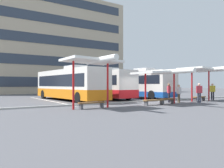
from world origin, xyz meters
TOP-DOWN VIEW (x-y plane):
  - ground_plane at (0.00, 0.00)m, footprint 160.00×160.00m
  - terminal_building at (0.02, 32.08)m, footprint 31.74×15.02m
  - coach_bus_0 at (-4.54, 6.32)m, footprint 3.33×11.77m
  - coach_bus_1 at (-0.14, 6.91)m, footprint 2.56×10.37m
  - coach_bus_2 at (4.28, 5.97)m, footprint 3.08×10.85m
  - lane_stripe_0 at (-6.57, 6.86)m, footprint 0.16×14.00m
  - lane_stripe_1 at (-2.19, 6.86)m, footprint 0.16×14.00m
  - lane_stripe_2 at (2.19, 6.86)m, footprint 0.16×14.00m
  - lane_stripe_3 at (6.57, 6.86)m, footprint 0.16×14.00m
  - waiting_shelter_0 at (-6.44, -2.45)m, footprint 3.65×4.42m
  - bench_0 at (-6.44, -2.24)m, footprint 1.96×0.54m
  - waiting_shelter_1 at (-0.17, -2.76)m, footprint 4.29×4.63m
  - bench_1 at (-1.07, -2.68)m, footprint 1.98×0.43m
  - bench_2 at (0.73, -2.39)m, footprint 1.60×0.53m
  - waiting_shelter_2 at (5.86, -2.30)m, footprint 3.71×4.69m
  - bench_3 at (5.86, -1.86)m, footprint 1.76×0.51m
  - platform_kerb at (0.00, 0.30)m, footprint 44.00×0.24m
  - waiting_passenger_0 at (1.94, -1.47)m, footprint 0.46×0.54m
  - waiting_passenger_1 at (2.37, -2.26)m, footprint 0.37×0.52m
  - waiting_passenger_2 at (4.02, -3.17)m, footprint 0.53×0.49m
  - waiting_passenger_3 at (8.00, -1.93)m, footprint 0.51×0.52m

SIDE VIEW (x-z plane):
  - ground_plane at x=0.00m, z-range 0.00..0.00m
  - lane_stripe_0 at x=-6.57m, z-range 0.00..0.01m
  - lane_stripe_1 at x=-2.19m, z-range 0.00..0.01m
  - lane_stripe_2 at x=2.19m, z-range 0.00..0.01m
  - lane_stripe_3 at x=6.57m, z-range 0.00..0.01m
  - platform_kerb at x=0.00m, z-range 0.00..0.12m
  - bench_2 at x=0.73m, z-range 0.11..0.56m
  - bench_3 at x=5.86m, z-range 0.11..0.56m
  - bench_0 at x=-6.44m, z-range 0.12..0.57m
  - bench_1 at x=-1.07m, z-range 0.12..0.57m
  - waiting_passenger_1 at x=2.37m, z-range 0.12..1.76m
  - waiting_passenger_0 at x=1.94m, z-range 0.15..1.89m
  - waiting_passenger_2 at x=4.02m, z-range 0.15..1.91m
  - waiting_passenger_3 at x=8.00m, z-range 0.15..1.91m
  - coach_bus_1 at x=-0.14m, z-range -0.15..3.34m
  - coach_bus_0 at x=-4.54m, z-range -0.15..3.35m
  - coach_bus_2 at x=4.28m, z-range -0.10..3.48m
  - waiting_shelter_1 at x=-0.17m, z-range 1.17..4.07m
  - waiting_shelter_2 at x=5.86m, z-range 1.39..4.67m
  - waiting_shelter_0 at x=-6.44m, z-range 1.45..4.85m
  - terminal_building at x=0.02m, z-range -1.37..20.68m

